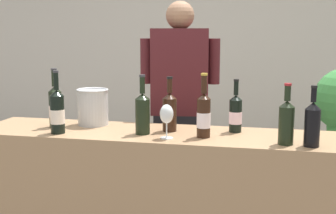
{
  "coord_description": "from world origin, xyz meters",
  "views": [
    {
      "loc": [
        0.6,
        -2.45,
        1.48
      ],
      "look_at": [
        0.06,
        0.0,
        1.06
      ],
      "focal_mm": 48.07,
      "sensor_mm": 36.0,
      "label": 1
    }
  ],
  "objects": [
    {
      "name": "wall_back",
      "position": [
        0.0,
        2.6,
        1.4
      ],
      "size": [
        8.0,
        0.1,
        2.8
      ],
      "primitive_type": "cube",
      "color": "beige",
      "rests_on": "ground_plane"
    },
    {
      "name": "counter",
      "position": [
        0.0,
        0.0,
        0.46
      ],
      "size": [
        2.16,
        0.51,
        0.91
      ],
      "primitive_type": "cube",
      "color": "#9E7A56",
      "rests_on": "ground_plane"
    },
    {
      "name": "wine_bottle_0",
      "position": [
        0.27,
        -0.06,
        1.04
      ],
      "size": [
        0.08,
        0.08,
        0.35
      ],
      "color": "black",
      "rests_on": "counter"
    },
    {
      "name": "wine_bottle_1",
      "position": [
        -0.08,
        -0.06,
        1.04
      ],
      "size": [
        0.08,
        0.08,
        0.34
      ],
      "color": "black",
      "rests_on": "counter"
    },
    {
      "name": "wine_bottle_2",
      "position": [
        0.83,
        -0.15,
        1.03
      ],
      "size": [
        0.08,
        0.08,
        0.31
      ],
      "color": "black",
      "rests_on": "counter"
    },
    {
      "name": "wine_bottle_3",
      "position": [
        0.43,
        0.11,
        1.02
      ],
      "size": [
        0.07,
        0.07,
        0.31
      ],
      "color": "black",
      "rests_on": "counter"
    },
    {
      "name": "wine_bottle_4",
      "position": [
        0.05,
        0.05,
        1.03
      ],
      "size": [
        0.08,
        0.08,
        0.32
      ],
      "color": "black",
      "rests_on": "counter"
    },
    {
      "name": "wine_bottle_5",
      "position": [
        -0.65,
        0.01,
        1.04
      ],
      "size": [
        0.08,
        0.08,
        0.36
      ],
      "color": "black",
      "rests_on": "counter"
    },
    {
      "name": "wine_bottle_6",
      "position": [
        -0.56,
        -0.14,
        1.04
      ],
      "size": [
        0.08,
        0.08,
        0.36
      ],
      "color": "black",
      "rests_on": "counter"
    },
    {
      "name": "wine_bottle_7",
      "position": [
        0.7,
        -0.13,
        1.04
      ],
      "size": [
        0.08,
        0.08,
        0.32
      ],
      "color": "black",
      "rests_on": "counter"
    },
    {
      "name": "wine_glass",
      "position": [
        0.08,
        -0.13,
        1.04
      ],
      "size": [
        0.07,
        0.07,
        0.19
      ],
      "color": "silver",
      "rests_on": "counter"
    },
    {
      "name": "ice_bucket",
      "position": [
        -0.45,
        0.12,
        1.03
      ],
      "size": [
        0.2,
        0.2,
        0.22
      ],
      "color": "silver",
      "rests_on": "counter"
    },
    {
      "name": "person_server",
      "position": [
        0.02,
        0.56,
        0.83
      ],
      "size": [
        0.54,
        0.29,
        1.69
      ],
      "color": "black",
      "rests_on": "ground_plane"
    }
  ]
}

